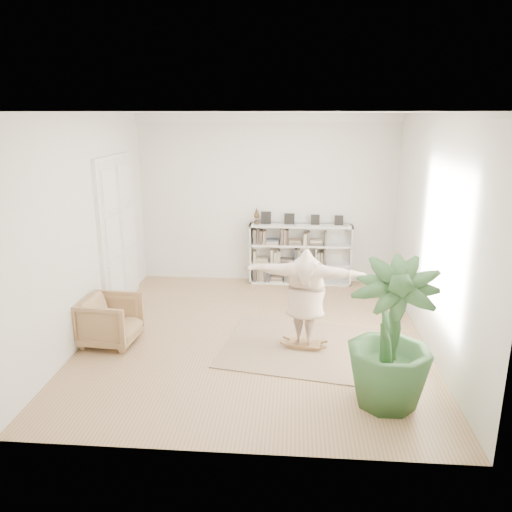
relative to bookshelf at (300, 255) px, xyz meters
The scene contains 9 objects.
floor 2.98m from the bookshelf, 104.79° to the right, with size 6.00×6.00×0.00m, color #916F4B.
room_shell 2.97m from the bookshelf, behind, with size 6.00×6.00×6.00m.
doors 3.84m from the bookshelf, 156.24° to the right, with size 0.09×1.78×2.92m.
bookshelf is the anchor object (origin of this frame).
armchair 4.46m from the bookshelf, 133.13° to the right, with size 0.83×0.86×0.78m, color tan.
rug 3.25m from the bookshelf, 88.89° to the right, with size 2.50×2.00×0.02m, color tan.
rocker_board 3.24m from the bookshelf, 88.89° to the right, with size 0.54×0.38×0.11m.
person 3.20m from the bookshelf, 88.89° to the right, with size 1.91×0.52×1.55m, color beige.
houseplant 4.81m from the bookshelf, 77.00° to the right, with size 1.06×1.06×1.90m, color #30582C.
Camera 1 is at (0.61, -7.62, 3.58)m, focal length 35.00 mm.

